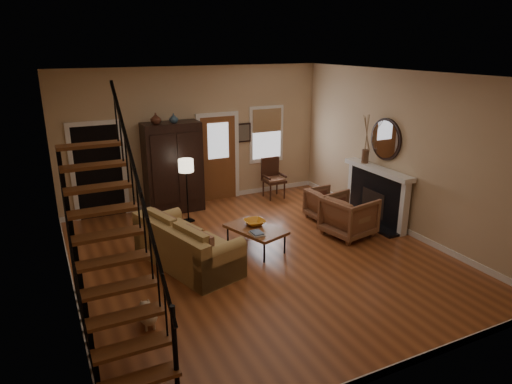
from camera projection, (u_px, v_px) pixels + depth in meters
name	position (u px, v px, depth m)	size (l,w,h in m)	color
room	(204.00, 160.00, 9.34)	(7.00, 7.33, 3.30)	brown
staircase	(109.00, 227.00, 5.71)	(0.94, 2.80, 3.20)	brown
fireplace	(378.00, 190.00, 9.98)	(0.33, 1.95, 2.30)	black
armoire	(173.00, 168.00, 10.55)	(1.30, 0.60, 2.10)	black
vase_a	(156.00, 119.00, 9.96)	(0.24, 0.24, 0.25)	#4C2619
vase_b	(174.00, 118.00, 10.13)	(0.20, 0.20, 0.21)	#334C60
sofa	(187.00, 243.00, 8.10)	(0.94, 2.17, 0.81)	tan
coffee_table	(256.00, 239.00, 8.75)	(0.68, 1.17, 0.45)	brown
bowl	(255.00, 222.00, 8.81)	(0.40, 0.40, 0.10)	orange
books	(257.00, 233.00, 8.36)	(0.21, 0.29, 0.05)	beige
armchair_left	(349.00, 216.00, 9.34)	(0.90, 0.93, 0.85)	brown
armchair_right	(326.00, 204.00, 10.26)	(0.73, 0.75, 0.69)	brown
floor_lamp	(187.00, 191.00, 9.97)	(0.33, 0.33, 1.43)	black
side_chair	(274.00, 178.00, 11.61)	(0.54, 0.54, 1.02)	#3B1E12
dog	(148.00, 317.00, 6.37)	(0.25, 0.43, 0.31)	beige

